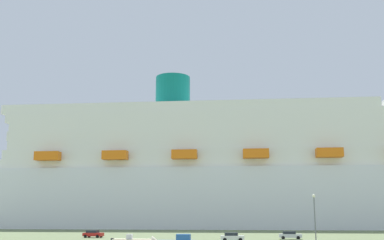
% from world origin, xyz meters
% --- Properties ---
extents(ground_plane, '(600.00, 600.00, 0.00)m').
position_xyz_m(ground_plane, '(0.00, 30.00, 0.00)').
color(ground_plane, '#66754C').
extents(cruise_ship, '(231.88, 46.40, 59.08)m').
position_xyz_m(cruise_ship, '(16.14, 79.74, 17.33)').
color(cruise_ship, white).
rests_on(cruise_ship, ground_plane).
extents(street_lamp, '(0.56, 0.56, 8.45)m').
position_xyz_m(street_lamp, '(29.09, 1.60, 5.46)').
color(street_lamp, slate).
rests_on(street_lamp, ground_plane).
extents(parked_car_white_van, '(4.62, 2.49, 1.58)m').
position_xyz_m(parked_car_white_van, '(14.33, 7.89, 0.83)').
color(parked_car_white_van, white).
rests_on(parked_car_white_van, ground_plane).
extents(parked_car_silver_sedan, '(4.55, 2.09, 1.58)m').
position_xyz_m(parked_car_silver_sedan, '(25.57, 16.11, 0.83)').
color(parked_car_silver_sedan, silver).
rests_on(parked_car_silver_sedan, ground_plane).
extents(parked_car_red_hatchback, '(4.33, 2.36, 1.58)m').
position_xyz_m(parked_car_red_hatchback, '(-15.89, 15.33, 0.83)').
color(parked_car_red_hatchback, red).
rests_on(parked_car_red_hatchback, ground_plane).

